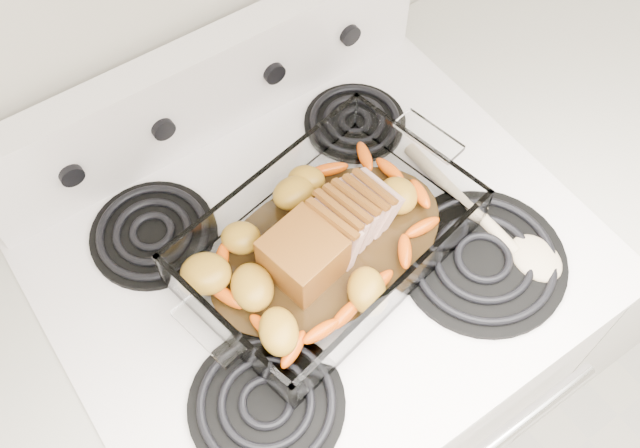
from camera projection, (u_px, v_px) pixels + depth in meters
electric_range at (317, 358)px, 1.46m from camera, size 0.78×0.70×1.12m
counter_right at (550, 207)px, 1.67m from camera, size 0.58×0.68×0.93m
baking_dish at (328, 243)px, 1.04m from camera, size 0.41×0.27×0.08m
pork_roast at (320, 239)px, 1.02m from camera, size 0.22×0.10×0.08m
roast_vegetables at (310, 222)px, 1.05m from camera, size 0.40×0.22×0.05m
wooden_spoon at (503, 231)px, 1.08m from camera, size 0.07×0.31×0.02m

